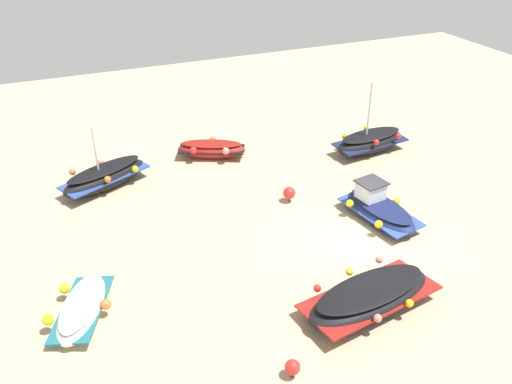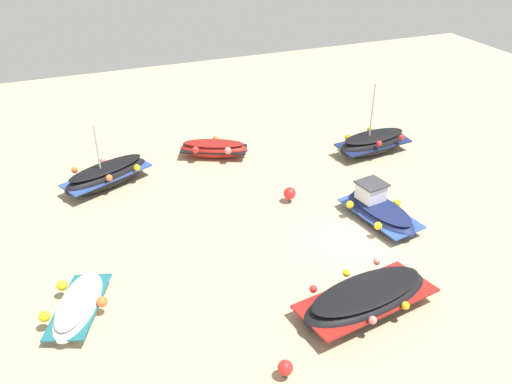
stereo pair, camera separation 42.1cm
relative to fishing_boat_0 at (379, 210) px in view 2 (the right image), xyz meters
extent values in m
plane|color=tan|center=(1.55, 0.88, -0.47)|extent=(48.76, 48.76, 0.00)
ellipsoid|color=navy|center=(-0.02, 0.07, -0.12)|extent=(2.00, 3.71, 0.76)
cube|color=#2D4C9E|center=(-0.02, 0.07, -0.08)|extent=(2.01, 3.58, 0.12)
ellipsoid|color=#151E45|center=(-0.02, 0.07, 0.18)|extent=(1.74, 3.26, 0.17)
cube|color=silver|center=(0.08, -0.55, 0.57)|extent=(1.02, 1.00, 0.67)
cube|color=#333338|center=(0.08, -0.55, 0.93)|extent=(1.19, 1.16, 0.06)
sphere|color=yellow|center=(0.70, 1.01, 0.07)|extent=(0.30, 0.30, 0.30)
sphere|color=yellow|center=(-0.86, -0.05, 0.11)|extent=(0.30, 0.30, 0.30)
sphere|color=yellow|center=(0.95, -0.61, 0.14)|extent=(0.30, 0.30, 0.30)
ellipsoid|color=maroon|center=(4.19, -7.84, -0.08)|extent=(3.45, 2.46, 0.79)
cube|color=black|center=(4.19, -7.84, -0.04)|extent=(3.35, 2.43, 0.08)
ellipsoid|color=maroon|center=(4.19, -7.84, 0.24)|extent=(3.03, 2.15, 0.14)
sphere|color=#EA7F75|center=(3.81, -6.87, 0.21)|extent=(0.34, 0.34, 0.34)
sphere|color=orange|center=(3.89, -8.48, 0.13)|extent=(0.34, 0.34, 0.34)
sphere|color=red|center=(5.19, -7.53, 0.20)|extent=(0.34, 0.34, 0.34)
ellipsoid|color=black|center=(-3.13, -5.29, 0.03)|extent=(3.99, 1.82, 1.06)
cube|color=navy|center=(-3.13, -5.29, 0.08)|extent=(3.84, 1.81, 0.14)
ellipsoid|color=black|center=(-3.13, -5.29, 0.45)|extent=(3.51, 1.57, 0.21)
cylinder|color=#B7B7BC|center=(-2.83, -5.26, 1.82)|extent=(0.08, 0.08, 2.58)
sphere|color=yellow|center=(-2.04, -5.96, 0.30)|extent=(0.27, 0.27, 0.27)
sphere|color=red|center=(-2.88, -4.48, 0.45)|extent=(0.27, 0.27, 0.27)
sphere|color=yellow|center=(-3.38, -6.11, 0.45)|extent=(0.27, 0.27, 0.27)
sphere|color=red|center=(-4.22, -4.63, 0.48)|extent=(0.27, 0.27, 0.27)
ellipsoid|color=white|center=(11.47, 1.07, -0.18)|extent=(2.43, 3.36, 0.67)
cube|color=#1E6670|center=(11.47, 1.07, -0.15)|extent=(2.38, 3.25, 0.14)
ellipsoid|color=beige|center=(11.47, 1.07, 0.07)|extent=(2.11, 2.95, 0.17)
sphere|color=yellow|center=(12.45, 1.43, 0.05)|extent=(0.34, 0.34, 0.34)
sphere|color=orange|center=(10.79, 1.38, 0.02)|extent=(0.34, 0.34, 0.34)
sphere|color=yellow|center=(11.86, 0.10, 0.00)|extent=(0.34, 0.34, 0.34)
ellipsoid|color=black|center=(3.22, 4.23, -0.04)|extent=(4.79, 2.52, 0.98)
cube|color=maroon|center=(3.22, 4.23, 0.00)|extent=(4.61, 2.51, 0.20)
ellipsoid|color=black|center=(3.22, 4.23, 0.32)|extent=(4.21, 2.17, 0.25)
sphere|color=red|center=(4.63, 3.42, 0.18)|extent=(0.25, 0.25, 0.25)
sphere|color=#EA7F75|center=(3.71, 5.32, 0.22)|extent=(0.25, 0.25, 0.25)
sphere|color=yellow|center=(3.37, 3.24, 0.29)|extent=(0.25, 0.25, 0.25)
sphere|color=yellow|center=(2.44, 5.13, 0.19)|extent=(0.25, 0.25, 0.25)
sphere|color=#EA7F75|center=(2.11, 3.05, 0.26)|extent=(0.25, 0.25, 0.25)
ellipsoid|color=black|center=(9.40, -6.79, 0.03)|extent=(4.19, 2.86, 1.00)
cube|color=#2D4C9E|center=(9.40, -6.79, 0.07)|extent=(4.06, 2.83, 0.10)
ellipsoid|color=black|center=(9.40, -6.79, 0.44)|extent=(3.69, 2.51, 0.17)
cylinder|color=#B7B7BC|center=(9.64, -6.68, 1.50)|extent=(0.08, 0.08, 1.97)
sphere|color=orange|center=(10.68, -7.03, 0.45)|extent=(0.28, 0.28, 0.28)
sphere|color=orange|center=(9.41, -5.95, 0.36)|extent=(0.28, 0.28, 0.28)
sphere|color=#EA7F75|center=(9.40, -7.62, 0.38)|extent=(0.28, 0.28, 0.28)
sphere|color=yellow|center=(8.13, -6.54, 0.31)|extent=(0.28, 0.28, 0.28)
cylinder|color=#3F3F42|center=(6.63, 5.72, -0.39)|extent=(0.08, 0.08, 0.15)
sphere|color=red|center=(6.63, 5.72, -0.10)|extent=(0.42, 0.42, 0.42)
cylinder|color=#3F3F42|center=(2.63, -2.58, -0.39)|extent=(0.08, 0.08, 0.16)
sphere|color=red|center=(2.63, -2.58, -0.05)|extent=(0.51, 0.51, 0.51)
camera|label=1|loc=(11.55, 14.69, 11.14)|focal=38.04mm
camera|label=2|loc=(11.16, 14.85, 11.14)|focal=38.04mm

